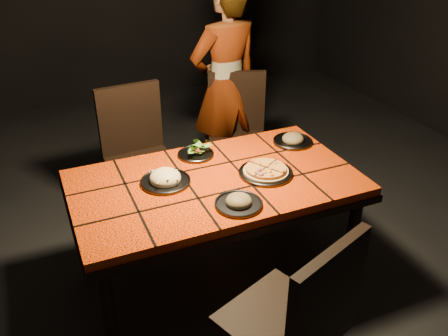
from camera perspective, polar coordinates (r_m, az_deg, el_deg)
name	(u,v)px	position (r m, az deg, el deg)	size (l,w,h in m)	color
room_shell	(214,47)	(2.38, -1.21, 14.41)	(6.04, 7.04, 3.08)	black
dining_table	(216,191)	(2.71, -1.03, -2.76)	(1.62, 0.92, 0.75)	#F24007
chair_near	(300,318)	(2.12, 9.10, -17.41)	(0.59, 0.59, 1.01)	black
chair_far_left	(137,148)	(3.44, -10.38, 2.39)	(0.50, 0.50, 1.02)	black
chair_far_right	(237,128)	(3.74, 1.60, 4.87)	(0.58, 0.58, 0.99)	black
diner	(225,87)	(3.79, 0.17, 9.75)	(0.62, 0.40, 1.69)	brown
plate_pizza	(266,171)	(2.72, 5.05, -0.41)	(0.36, 0.36, 0.04)	#3A3A3F
plate_pasta	(165,179)	(2.65, -7.07, -1.32)	(0.28, 0.28, 0.09)	#3A3A3F
plate_salad	(196,152)	(2.91, -3.43, 1.95)	(0.22, 0.22, 0.07)	#3A3A3F
plate_mushroom_a	(239,202)	(2.44, 1.77, -4.09)	(0.25, 0.25, 0.08)	#3A3A3F
plate_mushroom_b	(293,139)	(3.11, 8.29, 3.43)	(0.26, 0.26, 0.08)	#3A3A3F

